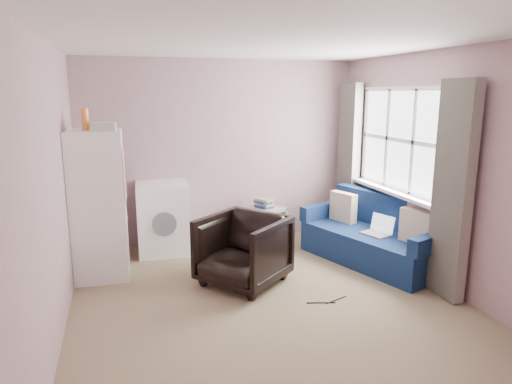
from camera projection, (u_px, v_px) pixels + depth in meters
room at (271, 179)px, 4.33m from camera, size 3.84×4.24×2.54m
armchair at (243, 247)px, 4.94m from camera, size 1.11×1.12×0.84m
fridge at (99, 204)px, 5.05m from camera, size 0.61×0.59×1.89m
washing_machine at (163, 216)px, 5.95m from camera, size 0.68×0.69×0.92m
side_table at (264, 222)px, 6.30m from camera, size 0.62×0.62×0.64m
sofa at (376, 238)px, 5.64m from camera, size 1.37×1.98×0.81m
window_dressing at (391, 173)px, 5.50m from camera, size 0.17×2.62×2.18m
floor_cables at (329, 301)px, 4.57m from camera, size 0.45×0.11×0.01m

